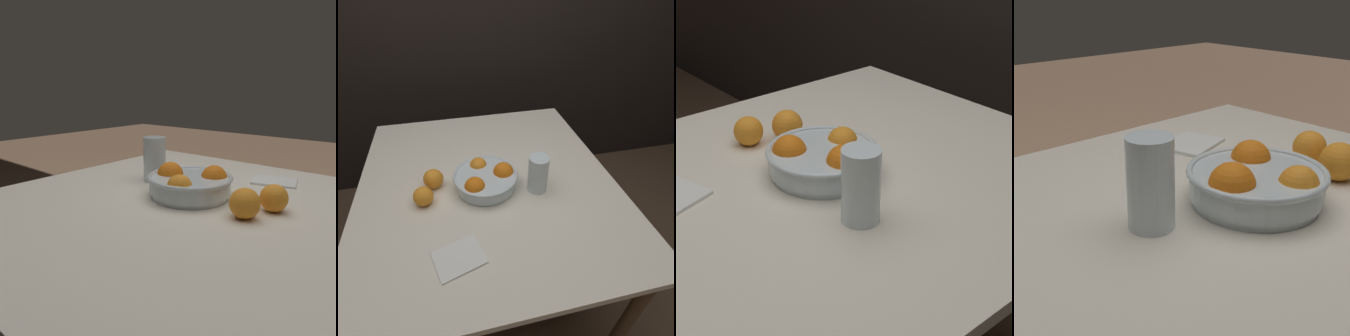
% 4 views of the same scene
% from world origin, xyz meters
% --- Properties ---
extents(dining_table, '(1.07, 1.17, 0.71)m').
position_xyz_m(dining_table, '(0.00, 0.00, 0.64)').
color(dining_table, beige).
rests_on(dining_table, ground_plane).
extents(fruit_bowl, '(0.26, 0.26, 0.10)m').
position_xyz_m(fruit_bowl, '(-0.01, -0.05, 0.75)').
color(fruit_bowl, silver).
rests_on(fruit_bowl, dining_table).
extents(juice_glass, '(0.08, 0.08, 0.16)m').
position_xyz_m(juice_glass, '(0.19, -0.11, 0.78)').
color(juice_glass, '#F4A314').
rests_on(juice_glass, dining_table).
extents(orange_loose_near_bowl, '(0.08, 0.08, 0.08)m').
position_xyz_m(orange_loose_near_bowl, '(-0.22, -0.00, 0.75)').
color(orange_loose_near_bowl, orange).
rests_on(orange_loose_near_bowl, dining_table).
extents(orange_loose_front, '(0.08, 0.08, 0.08)m').
position_xyz_m(orange_loose_front, '(-0.26, -0.09, 0.75)').
color(orange_loose_front, orange).
rests_on(orange_loose_front, dining_table).
extents(napkin, '(0.18, 0.16, 0.01)m').
position_xyz_m(napkin, '(-0.15, -0.36, 0.71)').
color(napkin, white).
rests_on(napkin, dining_table).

